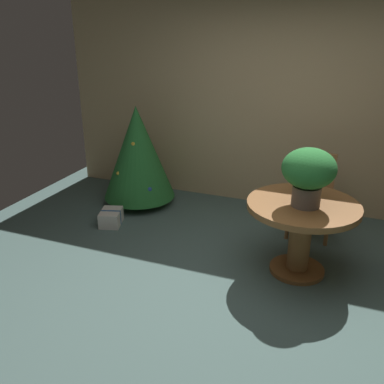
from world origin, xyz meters
name	(u,v)px	position (x,y,z in m)	size (l,w,h in m)	color
ground_plane	(235,295)	(0.00, 0.00, 0.00)	(6.60, 6.60, 0.00)	#4C6660
back_wall_panel	(289,106)	(0.00, 2.20, 1.30)	(6.00, 0.10, 2.60)	tan
round_dining_table	(302,222)	(0.45, 0.60, 0.53)	(1.03, 1.03, 0.72)	brown
flower_vase	(309,172)	(0.47, 0.54, 1.04)	(0.47, 0.47, 0.53)	#665B51
wooden_chair_far	(313,189)	(0.45, 1.51, 0.52)	(0.46, 0.44, 0.91)	#9E6B3D
holiday_tree	(138,152)	(-1.75, 1.53, 0.70)	(0.92, 0.92, 1.30)	brown
gift_box_cream	(111,218)	(-1.77, 0.83, 0.09)	(0.32, 0.37, 0.18)	silver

